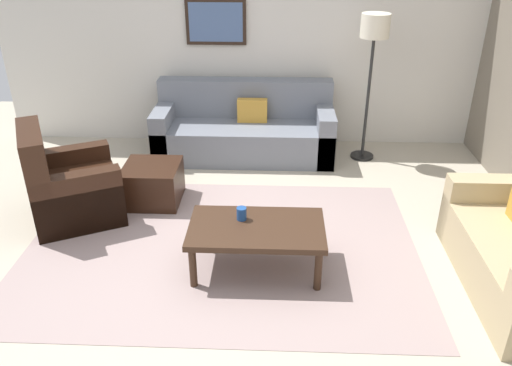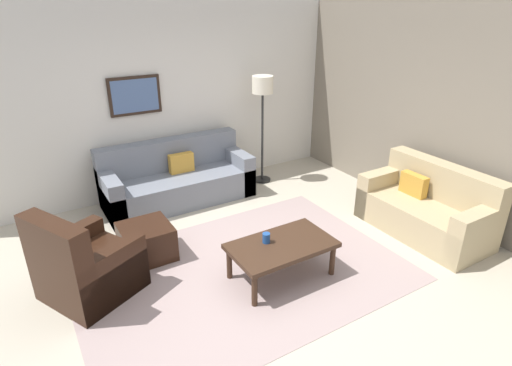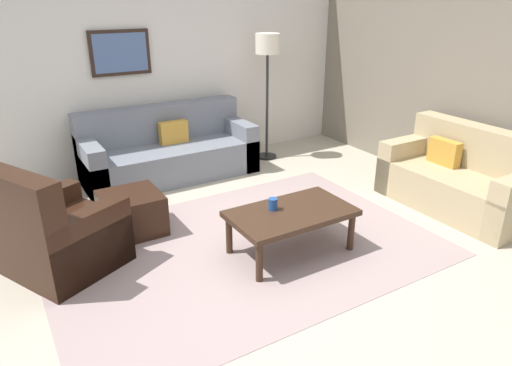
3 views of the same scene
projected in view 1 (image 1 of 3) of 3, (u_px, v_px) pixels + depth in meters
The scene contains 10 objects.
ground_plane at pixel (221, 248), 4.56m from camera, with size 8.00×8.00×0.00m, color #B2A893.
rear_partition at pixel (239, 31), 6.23m from camera, with size 6.00×0.12×2.80m, color silver.
area_rug at pixel (221, 247), 4.55m from camera, with size 3.47×2.43×0.01m, color gray.
couch_main at pixel (245, 130), 6.30m from camera, with size 2.14×0.85×0.88m.
armchair_leather at pixel (67, 190), 4.89m from camera, with size 1.07×1.07×0.95m.
ottoman at pixel (153, 183), 5.24m from camera, with size 0.56×0.56×0.40m, color black.
coffee_table at pixel (257, 232), 4.13m from camera, with size 1.10×0.64×0.41m.
cup at pixel (242, 214), 4.18m from camera, with size 0.08×0.08×0.11m, color #1E478C.
lamp_standing at pixel (374, 41), 5.67m from camera, with size 0.32×0.32×1.71m.
framed_artwork at pixel (216, 22), 6.10m from camera, with size 0.73×0.04×0.54m.
Camera 1 is at (0.47, -3.77, 2.60)m, focal length 35.79 mm.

